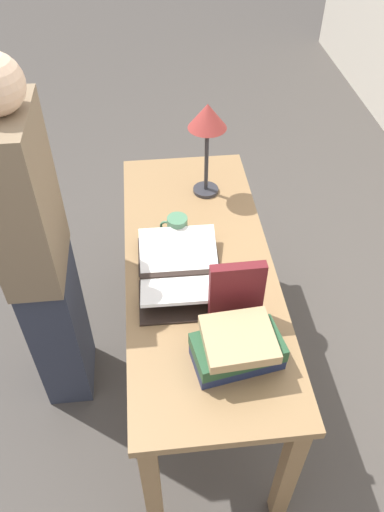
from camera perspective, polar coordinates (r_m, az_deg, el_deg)
name	(u,v)px	position (r m, az deg, el deg)	size (l,w,h in m)	color
ground_plane	(198,368)	(2.57, 0.64, -12.66)	(12.00, 12.00, 0.00)	#47423D
reading_desk	(199,282)	(2.06, 0.78, -2.95)	(1.49, 0.59, 0.76)	#937047
open_book	(180,272)	(1.91, -1.37, -1.87)	(0.46, 0.33, 0.08)	black
book_stack_tall	(238,348)	(1.64, 5.24, -10.43)	(0.22, 0.31, 0.14)	#1E284C
book_standing_upright	(236,292)	(1.71, 5.10, -4.17)	(0.04, 0.19, 0.26)	maroon
reading_lamp	(207,123)	(2.14, 1.77, 14.96)	(0.17, 0.17, 0.44)	#2D2D33
coffee_mug	(177,228)	(2.06, -1.72, 3.26)	(0.08, 0.11, 0.10)	#4C7F5B
person_reader	(40,263)	(2.02, -16.93, -0.77)	(0.36, 0.21, 1.61)	#2D3342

